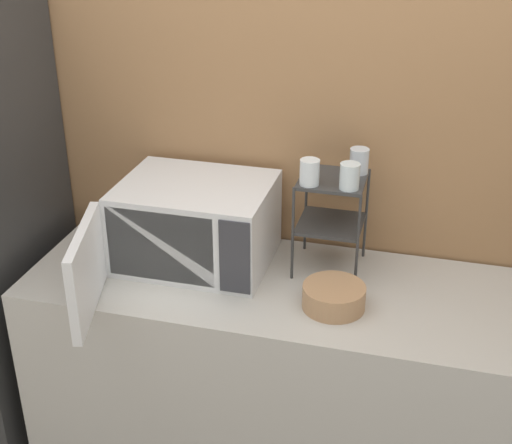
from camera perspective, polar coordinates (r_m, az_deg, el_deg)
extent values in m
cube|color=#9E7047|center=(2.66, 3.37, 6.81)|extent=(8.00, 0.06, 2.60)
cube|color=#B7B2A8|center=(2.77, 1.27, -12.69)|extent=(1.75, 0.65, 0.89)
cube|color=silver|center=(2.60, -4.78, -0.03)|extent=(0.54, 0.43, 0.30)
cube|color=#B7B2A8|center=(2.45, -7.71, -1.98)|extent=(0.39, 0.01, 0.26)
cube|color=#333338|center=(2.36, -1.72, -2.88)|extent=(0.11, 0.01, 0.27)
cube|color=silver|center=(2.35, -13.41, -3.79)|extent=(0.14, 0.41, 0.29)
cylinder|color=#333333|center=(2.46, 2.96, -0.98)|extent=(0.01, 0.01, 0.35)
cylinder|color=#333333|center=(2.43, 8.14, -1.61)|extent=(0.01, 0.01, 0.35)
cylinder|color=#333333|center=(2.66, 4.01, 1.20)|extent=(0.01, 0.01, 0.35)
cylinder|color=#333333|center=(2.63, 8.81, 0.64)|extent=(0.01, 0.01, 0.35)
cube|color=#333333|center=(2.54, 5.98, -0.14)|extent=(0.23, 0.23, 0.01)
cube|color=#333333|center=(2.47, 6.17, 3.39)|extent=(0.23, 0.23, 0.01)
cylinder|color=silver|center=(2.39, 4.31, 4.00)|extent=(0.07, 0.07, 0.09)
cylinder|color=silver|center=(2.51, 8.25, 4.86)|extent=(0.07, 0.07, 0.09)
cylinder|color=silver|center=(2.37, 7.50, 3.65)|extent=(0.07, 0.07, 0.09)
cylinder|color=#AD7F56|center=(2.39, 6.20, -6.69)|extent=(0.11, 0.11, 0.01)
cylinder|color=#AD7F56|center=(2.38, 6.25, -5.97)|extent=(0.21, 0.21, 0.08)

